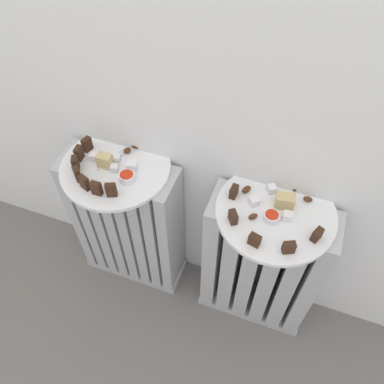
{
  "coord_description": "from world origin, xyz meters",
  "views": [
    {
      "loc": [
        0.23,
        -0.34,
        1.39
      ],
      "look_at": [
        0.0,
        0.28,
        0.56
      ],
      "focal_mm": 36.96,
      "sensor_mm": 36.0,
      "label": 1
    }
  ],
  "objects": [
    {
      "name": "radiator_left",
      "position": [
        -0.23,
        0.28,
        0.28
      ],
      "size": [
        0.36,
        0.14,
        0.56
      ],
      "color": "#B2B2B7",
      "rests_on": "ground_plane"
    },
    {
      "name": "jam_bowl_left",
      "position": [
        -0.17,
        0.25,
        0.59
      ],
      "size": [
        0.04,
        0.04,
        0.02
      ],
      "color": "white",
      "rests_on": "plate_left"
    },
    {
      "name": "turkish_delight_left_0",
      "position": [
        -0.29,
        0.28,
        0.59
      ],
      "size": [
        0.02,
        0.02,
        0.02
      ],
      "primitive_type": "cube",
      "rotation": [
        0.0,
        0.0,
        0.16
      ],
      "color": "white",
      "rests_on": "plate_left"
    },
    {
      "name": "dark_cake_slice_right_1",
      "position": [
        0.13,
        0.21,
        0.59
      ],
      "size": [
        0.03,
        0.03,
        0.03
      ],
      "primitive_type": "cube",
      "rotation": [
        0.0,
        0.0,
        -0.96
      ],
      "color": "#382114",
      "rests_on": "plate_right"
    },
    {
      "name": "dark_cake_slice_left_3",
      "position": [
        -0.3,
        0.2,
        0.6
      ],
      "size": [
        0.03,
        0.03,
        0.04
      ],
      "primitive_type": "cube",
      "rotation": [
        0.0,
        0.0,
        -0.73
      ],
      "color": "#382114",
      "rests_on": "plate_left"
    },
    {
      "name": "medjool_date_right_2",
      "position": [
        0.3,
        0.34,
        0.58
      ],
      "size": [
        0.02,
        0.02,
        0.01
      ],
      "primitive_type": "ellipsoid",
      "rotation": [
        0.0,
        0.0,
        0.03
      ],
      "color": "#4C2814",
      "rests_on": "plate_right"
    },
    {
      "name": "dark_cake_slice_left_1",
      "position": [
        -0.33,
        0.27,
        0.6
      ],
      "size": [
        0.02,
        0.03,
        0.04
      ],
      "primitive_type": "cube",
      "rotation": [
        0.0,
        0.0,
        -1.48
      ],
      "color": "#382114",
      "rests_on": "plate_left"
    },
    {
      "name": "jam_bowl_right",
      "position": [
        0.22,
        0.25,
        0.59
      ],
      "size": [
        0.04,
        0.04,
        0.02
      ],
      "color": "white",
      "rests_on": "plate_right"
    },
    {
      "name": "dark_cake_slice_right_4",
      "position": [
        0.33,
        0.23,
        0.59
      ],
      "size": [
        0.03,
        0.03,
        0.03
      ],
      "primitive_type": "cube",
      "rotation": [
        0.0,
        0.0,
        1.15
      ],
      "color": "#382114",
      "rests_on": "plate_right"
    },
    {
      "name": "medjool_date_left_1",
      "position": [
        -0.22,
        0.34,
        0.58
      ],
      "size": [
        0.03,
        0.03,
        0.02
      ],
      "primitive_type": "ellipsoid",
      "rotation": [
        0.0,
        0.0,
        0.97
      ],
      "color": "#4C2814",
      "rests_on": "plate_left"
    },
    {
      "name": "dark_cake_slice_left_6",
      "position": [
        -0.19,
        0.18,
        0.6
      ],
      "size": [
        0.03,
        0.02,
        0.04
      ],
      "primitive_type": "cube",
      "rotation": [
        0.0,
        0.0,
        0.4
      ],
      "color": "#382114",
      "rests_on": "plate_left"
    },
    {
      "name": "turkish_delight_right_2",
      "position": [
        0.17,
        0.28,
        0.59
      ],
      "size": [
        0.03,
        0.03,
        0.02
      ],
      "primitive_type": "cube",
      "rotation": [
        0.0,
        0.0,
        0.73
      ],
      "color": "white",
      "rests_on": "plate_right"
    },
    {
      "name": "medjool_date_right_0",
      "position": [
        0.14,
        0.32,
        0.58
      ],
      "size": [
        0.03,
        0.03,
        0.02
      ],
      "primitive_type": "ellipsoid",
      "rotation": [
        0.0,
        0.0,
        1.08
      ],
      "color": "#4C2814",
      "rests_on": "plate_right"
    },
    {
      "name": "fork",
      "position": [
        -0.24,
        0.3,
        0.58
      ],
      "size": [
        0.05,
        0.1,
        0.0
      ],
      "color": "silver",
      "rests_on": "plate_left"
    },
    {
      "name": "turkish_delight_left_3",
      "position": [
        -0.23,
        0.3,
        0.59
      ],
      "size": [
        0.03,
        0.03,
        0.02
      ],
      "primitive_type": "cube",
      "rotation": [
        0.0,
        0.0,
        0.31
      ],
      "color": "white",
      "rests_on": "plate_left"
    },
    {
      "name": "medjool_date_right_1",
      "position": [
        0.26,
        0.37,
        0.58
      ],
      "size": [
        0.02,
        0.03,
        0.01
      ],
      "primitive_type": "ellipsoid",
      "rotation": [
        0.0,
        0.0,
        1.37
      ],
      "color": "#4C2814",
      "rests_on": "plate_right"
    },
    {
      "name": "medjool_date_right_3",
      "position": [
        0.18,
        0.24,
        0.58
      ],
      "size": [
        0.03,
        0.03,
        0.01
      ],
      "primitive_type": "ellipsoid",
      "rotation": [
        0.0,
        0.0,
        0.78
      ],
      "color": "#4C2814",
      "rests_on": "plate_right"
    },
    {
      "name": "dark_cake_slice_left_4",
      "position": [
        -0.26,
        0.18,
        0.6
      ],
      "size": [
        0.03,
        0.02,
        0.04
      ],
      "primitive_type": "cube",
      "rotation": [
        0.0,
        0.0,
        -0.35
      ],
      "color": "#382114",
      "rests_on": "plate_left"
    },
    {
      "name": "dark_cake_slice_left_5",
      "position": [
        -0.23,
        0.18,
        0.6
      ],
      "size": [
        0.03,
        0.02,
        0.04
      ],
      "primitive_type": "cube",
      "rotation": [
        0.0,
        0.0,
        0.02
      ],
      "color": "#382114",
      "rests_on": "plate_left"
    },
    {
      "name": "dark_cake_slice_left_2",
      "position": [
        -0.32,
        0.23,
        0.6
      ],
      "size": [
        0.03,
        0.03,
        0.04
      ],
      "primitive_type": "cube",
      "rotation": [
        0.0,
        0.0,
        -1.1
      ],
      "color": "#382114",
      "rests_on": "plate_left"
    },
    {
      "name": "radiator_right",
      "position": [
        0.23,
        0.28,
        0.28
      ],
      "size": [
        0.36,
        0.14,
        0.56
      ],
      "color": "#B2B2B7",
      "rests_on": "ground_plane"
    },
    {
      "name": "dark_cake_slice_right_2",
      "position": [
        0.2,
        0.17,
        0.59
      ],
      "size": [
        0.03,
        0.02,
        0.03
      ],
      "primitive_type": "cube",
      "rotation": [
        0.0,
        0.0,
        -0.26
      ],
      "color": "#382114",
      "rests_on": "plate_right"
    },
    {
      "name": "turkish_delight_right_1",
      "position": [
        0.2,
        0.34,
        0.59
      ],
      "size": [
        0.03,
        0.03,
        0.02
      ],
      "primitive_type": "cube",
      "rotation": [
        0.0,
        0.0,
        0.56
      ],
      "color": "white",
      "rests_on": "plate_right"
    },
    {
      "name": "plate_right",
      "position": [
        0.23,
        0.28,
        0.57
      ],
      "size": [
        0.31,
        0.31,
        0.01
      ],
      "primitive_type": "cylinder",
      "color": "white",
      "rests_on": "radiator_right"
    },
    {
      "name": "turkish_delight_left_1",
      "position": [
        -0.22,
        0.26,
        0.59
      ],
      "size": [
        0.03,
        0.03,
        0.02
      ],
      "primitive_type": "cube",
      "rotation": [
        0.0,
        0.0,
        0.26
      ],
      "color": "white",
      "rests_on": "plate_left"
    },
    {
      "name": "dark_cake_slice_right_3",
      "position": [
        0.28,
        0.17,
        0.59
      ],
      "size": [
        0.03,
        0.03,
        0.03
      ],
      "primitive_type": "cube",
      "rotation": [
        0.0,
        0.0,
        0.45
      ],
      "color": "#382114",
      "rests_on": "plate_right"
    },
    {
      "name": "dark_cake_slice_right_0",
      "position": [
        0.11,
        0.29,
        0.59
      ],
      "size": [
        0.02,
        0.03,
        0.03
      ],
      "primitive_type": "cube",
      "rotation": [
        0.0,
        0.0,
        -1.66
      ],
      "color": "#382114",
      "rests_on": "plate_right"
    },
    {
      "name": "turkish_delight_left_2",
      "position": [
        -0.18,
        0.28,
        0.59
      ],
      "size": [
        0.03,
        0.03,
        0.03
      ],
      "primitive_type": "cube",
      "rotation": [
        0.0,
        0.0,
        0.33
      ],
      "color": "white",
      "rests_on": "plate_left"
    },
    {
      "name": "marble_cake_slice_left_0",
      "position": [
        -0.25,
        0.27,
        0.6
      ],
      "size": [
        0.04,
        0.03,
        0.04
      ],
      "primitive_type": "cube",
      "rotation": [
        0.0,
        0.0,
        0.04
      ],
      "color": "tan",
      "rests_on": "plate_left"
    },
    {
      "name": "medjool_date_left_0",
      "position": [
        -0.2,
        0.36,
        0.58
      ],
      "size": [
        0.03,
        0.02,
        0.01
      ],
      "primitive_type": "ellipsoid",
      "rotation": [
        0.0,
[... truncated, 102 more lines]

